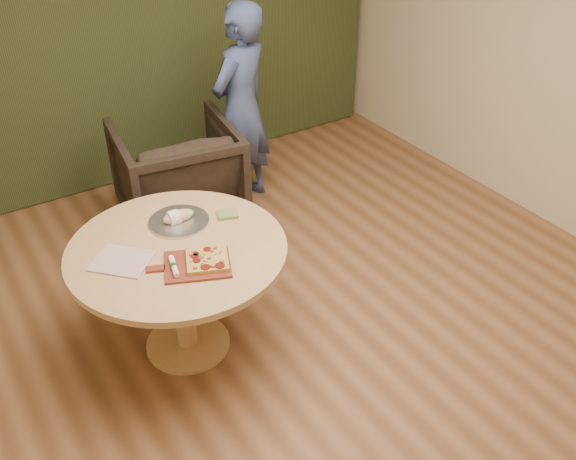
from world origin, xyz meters
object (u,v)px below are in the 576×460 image
(flatbread_pizza, at_px, (207,260))
(serving_tray, at_px, (179,221))
(person_standing, at_px, (241,108))
(pizza_paddle, at_px, (195,265))
(cutlery_roll, at_px, (174,266))
(bread_roll, at_px, (177,217))
(armchair, at_px, (177,170))
(pedestal_table, at_px, (179,267))

(flatbread_pizza, height_order, serving_tray, flatbread_pizza)
(flatbread_pizza, relative_size, person_standing, 0.18)
(pizza_paddle, relative_size, cutlery_roll, 2.40)
(flatbread_pizza, xyz_separation_m, bread_roll, (0.03, 0.45, 0.02))
(pizza_paddle, bearing_deg, serving_tray, 99.42)
(pizza_paddle, height_order, cutlery_roll, cutlery_roll)
(serving_tray, xyz_separation_m, bread_roll, (-0.01, 0.00, 0.04))
(bread_roll, height_order, armchair, armchair)
(pizza_paddle, bearing_deg, bread_roll, 100.53)
(pedestal_table, xyz_separation_m, serving_tray, (0.12, 0.22, 0.15))
(pizza_paddle, relative_size, bread_roll, 2.45)
(flatbread_pizza, bearing_deg, pedestal_table, 108.26)
(bread_roll, distance_m, person_standing, 1.54)
(serving_tray, relative_size, armchair, 0.39)
(armchair, bearing_deg, cutlery_roll, 73.89)
(cutlery_roll, bearing_deg, armchair, 80.11)
(flatbread_pizza, distance_m, bread_roll, 0.45)
(armchair, bearing_deg, bread_roll, 74.89)
(cutlery_roll, relative_size, person_standing, 0.12)
(pedestal_table, distance_m, cutlery_roll, 0.27)
(pedestal_table, relative_size, armchair, 1.37)
(cutlery_roll, distance_m, serving_tray, 0.46)
(cutlery_roll, distance_m, person_standing, 1.98)
(flatbread_pizza, bearing_deg, cutlery_roll, 166.86)
(serving_tray, height_order, armchair, armchair)
(pedestal_table, xyz_separation_m, bread_roll, (0.11, 0.22, 0.18))
(serving_tray, bearing_deg, cutlery_roll, -117.69)
(serving_tray, bearing_deg, bread_roll, 180.00)
(armchair, bearing_deg, person_standing, -171.23)
(armchair, xyz_separation_m, person_standing, (0.58, 0.01, 0.37))
(bread_roll, bearing_deg, armchair, 66.92)
(pedestal_table, height_order, person_standing, person_standing)
(pizza_paddle, distance_m, cutlery_roll, 0.12)
(pedestal_table, bearing_deg, flatbread_pizza, -71.74)
(bread_roll, bearing_deg, cutlery_roll, -116.71)
(cutlery_roll, bearing_deg, serving_tray, 76.50)
(bread_roll, bearing_deg, pizza_paddle, -102.26)
(pizza_paddle, bearing_deg, cutlery_roll, -169.29)
(flatbread_pizza, relative_size, armchair, 0.32)
(serving_tray, bearing_deg, pizza_paddle, -103.37)
(pedestal_table, height_order, bread_roll, bread_roll)
(armchair, bearing_deg, pedestal_table, 74.42)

